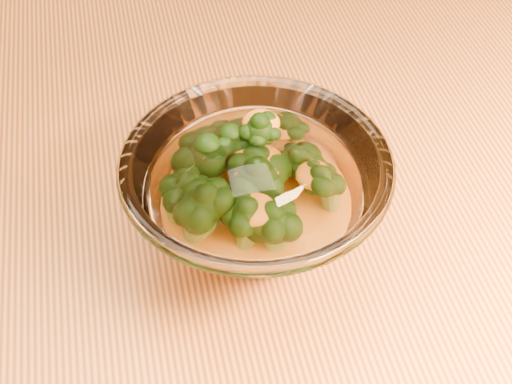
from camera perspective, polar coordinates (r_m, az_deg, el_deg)
The scene contains 4 objects.
table at distance 0.68m, azimuth 8.25°, elevation -5.54°, with size 1.20×0.80×0.75m.
glass_bowl at distance 0.53m, azimuth -0.00°, elevation -0.32°, with size 0.20×0.20×0.09m.
cheese_sauce at distance 0.54m, azimuth 0.00°, elevation -1.64°, with size 0.10×0.10×0.03m, color orange.
broccoli_heap at distance 0.53m, azimuth -0.98°, elevation 1.06°, with size 0.13×0.12×0.07m.
Camera 1 is at (-0.18, -0.38, 1.19)m, focal length 50.00 mm.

